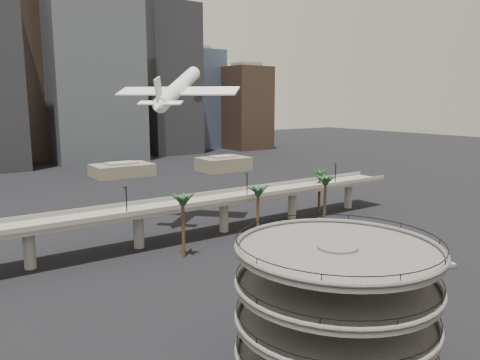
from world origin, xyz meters
TOP-DOWN VIEW (x-y plane):
  - ground at (0.00, 0.00)m, footprint 700.00×700.00m
  - parking_ramp at (-13.00, -4.00)m, footprint 22.20×22.20m
  - overpass at (0.00, 55.00)m, footprint 130.00×9.30m
  - palm_trees at (21.48, 47.47)m, footprint 54.40×18.40m
  - low_buildings at (6.89, 142.30)m, footprint 135.00×27.50m
  - skyline at (15.11, 217.09)m, footprint 269.00×86.00m
  - airborne_jet at (8.01, 71.45)m, footprint 28.24×27.65m
  - car_a at (-5.23, 12.18)m, footprint 5.25×4.07m
  - car_b at (9.53, 18.87)m, footprint 4.95×1.81m
  - car_c at (32.10, 9.78)m, footprint 5.03×2.69m

SIDE VIEW (x-z plane):
  - ground at x=0.00m, z-range 0.00..0.00m
  - car_c at x=32.10m, z-range 0.00..1.39m
  - car_b at x=9.53m, z-range 0.00..1.62m
  - car_a at x=-5.23m, z-range 0.00..1.67m
  - low_buildings at x=6.89m, z-range -0.54..6.26m
  - overpass at x=0.00m, z-range -0.01..14.69m
  - parking_ramp at x=-13.00m, z-range 1.16..18.51m
  - palm_trees at x=21.48m, z-range 4.30..18.30m
  - airborne_jet at x=8.01m, z-range 27.51..41.55m
  - skyline at x=15.11m, z-range -14.93..95.84m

